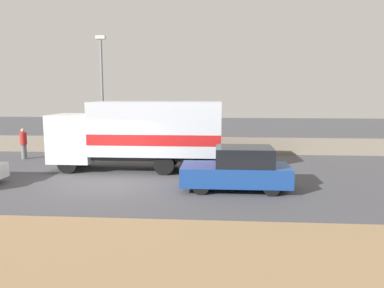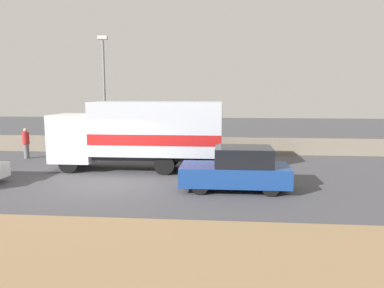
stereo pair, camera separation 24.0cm
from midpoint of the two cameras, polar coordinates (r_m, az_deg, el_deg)
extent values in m
plane|color=#47474C|center=(15.52, -12.91, -5.96)|extent=(80.00, 80.00, 0.00)
cube|color=#937551|center=(9.89, -24.17, -14.42)|extent=(60.00, 4.50, 0.04)
cube|color=gray|center=(22.98, -7.16, -0.12)|extent=(60.00, 0.35, 0.97)
cylinder|color=slate|center=(22.99, -13.77, 6.85)|extent=(0.14, 0.14, 6.68)
cube|color=beige|center=(23.20, -14.06, 15.49)|extent=(0.56, 0.28, 0.20)
cube|color=silver|center=(18.64, -17.83, 0.91)|extent=(1.96, 2.14, 2.22)
cube|color=black|center=(18.98, -20.58, 2.25)|extent=(0.06, 1.82, 0.97)
cube|color=#2D2D33|center=(17.67, -5.69, -1.88)|extent=(5.97, 1.29, 0.25)
cube|color=silver|center=(17.49, -5.75, 2.44)|extent=(5.97, 2.34, 2.43)
cube|color=red|center=(17.54, -5.73, 1.02)|extent=(5.94, 2.36, 0.49)
cylinder|color=black|center=(17.98, -18.76, -2.80)|extent=(0.92, 0.28, 0.92)
cylinder|color=black|center=(19.62, -16.72, -1.85)|extent=(0.92, 0.28, 0.92)
cylinder|color=black|center=(16.62, -0.62, -3.22)|extent=(0.92, 0.28, 0.92)
cylinder|color=black|center=(18.38, -0.14, -2.15)|extent=(0.92, 0.28, 0.92)
cylinder|color=black|center=(16.76, -4.70, -3.16)|extent=(0.92, 0.28, 0.92)
cylinder|color=black|center=(18.51, -3.84, -2.10)|extent=(0.92, 0.28, 0.92)
cube|color=navy|center=(14.24, 6.11, -4.63)|extent=(4.05, 1.82, 0.71)
cube|color=black|center=(14.12, 7.47, -1.85)|extent=(2.11, 1.68, 0.70)
cylinder|color=black|center=(13.54, 0.84, -6.46)|extent=(0.61, 0.20, 0.61)
cylinder|color=black|center=(15.08, 1.20, -4.97)|extent=(0.61, 0.20, 0.61)
cylinder|color=black|center=(13.63, 11.52, -6.52)|extent=(0.61, 0.20, 0.61)
cylinder|color=black|center=(15.16, 10.77, -5.04)|extent=(0.61, 0.20, 0.61)
cylinder|color=slate|center=(22.74, -24.49, -1.07)|extent=(0.28, 0.28, 0.80)
cylinder|color=#B22626|center=(22.65, -24.60, 0.77)|extent=(0.37, 0.37, 0.67)
sphere|color=tan|center=(22.60, -24.66, 1.89)|extent=(0.22, 0.22, 0.22)
camera|label=1|loc=(0.12, -90.44, -0.06)|focal=35.00mm
camera|label=2|loc=(0.12, 89.56, 0.06)|focal=35.00mm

